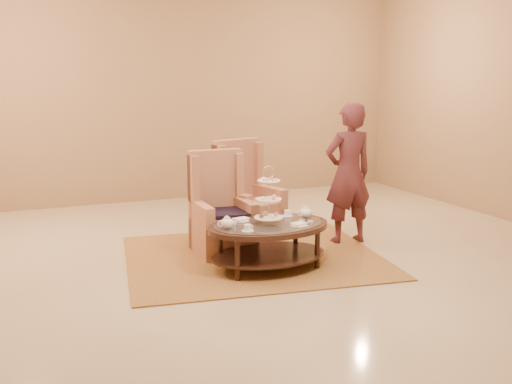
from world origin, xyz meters
name	(u,v)px	position (x,y,z in m)	size (l,w,h in m)	color
ground	(272,269)	(0.00, 0.00, 0.00)	(8.00, 8.00, 0.00)	#C3B491
ceiling	(272,269)	(0.00, 0.00, 0.00)	(8.00, 8.00, 0.02)	white
wall_back	(174,94)	(0.00, 4.00, 1.75)	(8.00, 0.04, 3.50)	#9B7A54
rug	(253,257)	(-0.02, 0.46, 0.01)	(3.11, 2.70, 0.02)	#A67E3B
tea_table	(269,232)	(-0.02, 0.04, 0.41)	(1.37, 0.97, 1.11)	black
armchair_left	(221,218)	(-0.29, 0.82, 0.40)	(0.65, 0.67, 1.18)	#B47554
armchair_right	(245,206)	(0.19, 1.27, 0.42)	(0.84, 0.86, 1.25)	#B47554
person	(348,174)	(1.28, 0.60, 0.86)	(0.63, 0.42, 1.73)	#4F2225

